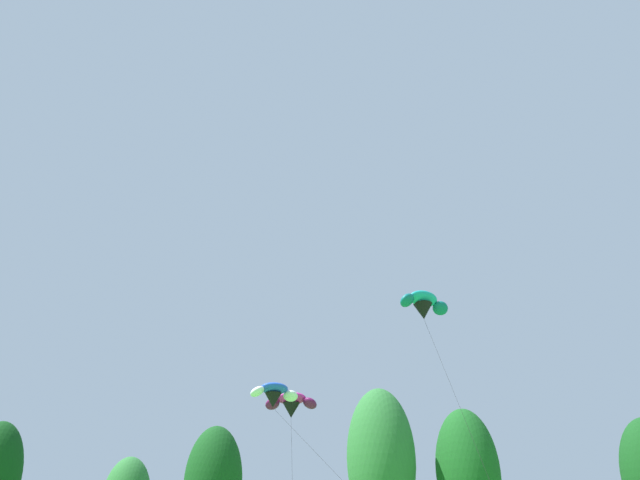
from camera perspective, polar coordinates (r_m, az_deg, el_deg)
treeline_tree_d at (r=54.11m, az=5.90°, el=-20.18°), size 5.87×5.87×15.07m
treeline_tree_e at (r=55.74m, az=14.05°, el=-20.83°), size 5.42×5.42×13.40m
parafoil_kite_high_magenta at (r=45.21m, az=-2.79°, el=-15.47°), size 6.93×18.34×11.01m
parafoil_kite_mid_blue_white at (r=40.92m, az=-4.46°, el=-14.54°), size 11.31×11.73×10.56m
parafoil_kite_far_teal at (r=38.97m, az=9.94°, el=-6.18°), size 5.06×10.55×15.97m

